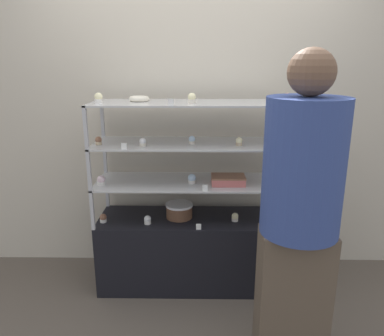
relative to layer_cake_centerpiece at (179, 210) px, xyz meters
name	(u,v)px	position (x,y,z in m)	size (l,w,h in m)	color
ground_plane	(192,281)	(0.10, 0.00, -0.61)	(20.00, 20.00, 0.00)	brown
back_wall	(193,113)	(0.10, 0.38, 0.69)	(8.00, 0.05, 2.60)	beige
display_base	(192,250)	(0.10, 0.00, -0.33)	(1.41, 0.47, 0.55)	black
display_riser_lower	(192,183)	(0.10, 0.00, 0.22)	(1.41, 0.47, 0.29)	#B7B7BC
display_riser_middle	(192,145)	(0.10, 0.00, 0.51)	(1.41, 0.47, 0.29)	#B7B7BC
display_riser_upper	(192,105)	(0.10, 0.00, 0.80)	(1.41, 0.47, 0.29)	#B7B7BC
layer_cake_centerpiece	(179,210)	(0.00, 0.00, 0.00)	(0.21, 0.21, 0.11)	brown
sheet_cake_frosted	(228,180)	(0.36, -0.06, 0.27)	(0.24, 0.17, 0.06)	#C66660
cupcake_0	(103,218)	(-0.56, -0.10, -0.03)	(0.05, 0.05, 0.06)	white
cupcake_1	(148,220)	(-0.23, -0.12, -0.03)	(0.05, 0.05, 0.06)	white
cupcake_2	(235,217)	(0.42, -0.06, -0.03)	(0.05, 0.05, 0.06)	beige
cupcake_3	(280,216)	(0.76, -0.04, -0.03)	(0.05, 0.05, 0.06)	#CCB28C
price_tag_0	(199,227)	(0.15, -0.22, -0.03)	(0.04, 0.00, 0.04)	white
cupcake_4	(101,180)	(-0.55, -0.09, 0.27)	(0.06, 0.06, 0.07)	white
cupcake_5	(192,179)	(0.10, -0.05, 0.27)	(0.06, 0.06, 0.07)	white
cupcake_6	(280,181)	(0.73, -0.09, 0.27)	(0.06, 0.06, 0.07)	beige
price_tag_1	(205,188)	(0.19, -0.22, 0.26)	(0.04, 0.00, 0.04)	white
cupcake_7	(99,141)	(-0.56, -0.07, 0.55)	(0.05, 0.05, 0.06)	#CCB28C
cupcake_8	(143,142)	(-0.24, -0.12, 0.55)	(0.05, 0.05, 0.06)	beige
cupcake_9	(192,140)	(0.10, -0.04, 0.55)	(0.05, 0.05, 0.06)	beige
cupcake_10	(239,142)	(0.43, -0.09, 0.55)	(0.05, 0.05, 0.06)	#CCB28C
cupcake_11	(285,140)	(0.75, -0.04, 0.55)	(0.05, 0.05, 0.06)	beige
price_tag_2	(124,146)	(-0.35, -0.22, 0.55)	(0.04, 0.00, 0.04)	white
cupcake_12	(99,98)	(-0.54, -0.08, 0.85)	(0.05, 0.05, 0.07)	white
cupcake_13	(192,98)	(0.10, -0.09, 0.85)	(0.05, 0.05, 0.07)	beige
cupcake_14	(287,98)	(0.74, -0.08, 0.85)	(0.05, 0.05, 0.07)	white
price_tag_3	(171,102)	(-0.04, -0.22, 0.84)	(0.04, 0.00, 0.04)	white
donut_glazed	(139,99)	(-0.28, 0.04, 0.83)	(0.14, 0.14, 0.04)	#EFE5CC
customer_figure	(300,210)	(0.68, -0.80, 0.34)	(0.41, 0.41, 1.77)	brown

